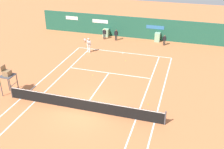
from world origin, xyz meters
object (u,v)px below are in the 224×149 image
at_px(ball_kid_left_post, 116,34).
at_px(tennis_ball_near_service_line, 126,60).
at_px(ball_kid_centre_post, 104,33).
at_px(umpire_chair, 7,75).
at_px(player_on_baseline, 89,44).
at_px(tennis_ball_mid_court, 148,104).
at_px(ball_kid_right_post, 164,40).
at_px(tennis_ball_by_sideline, 93,75).

relative_size(ball_kid_left_post, tennis_ball_near_service_line, 20.25).
bearing_deg(ball_kid_centre_post, ball_kid_left_post, 174.48).
distance_m(umpire_chair, ball_kid_left_post, 15.63).
height_order(player_on_baseline, tennis_ball_mid_court, player_on_baseline).
relative_size(umpire_chair, player_on_baseline, 1.37).
relative_size(player_on_baseline, tennis_ball_near_service_line, 27.00).
bearing_deg(tennis_ball_near_service_line, player_on_baseline, 167.70).
relative_size(player_on_baseline, ball_kid_left_post, 1.33).
height_order(umpire_chair, tennis_ball_mid_court, umpire_chair).
xyz_separation_m(player_on_baseline, ball_kid_right_post, (7.72, 4.68, -0.25)).
distance_m(ball_kid_left_post, tennis_ball_by_sideline, 9.90).
xyz_separation_m(tennis_ball_near_service_line, tennis_ball_mid_court, (3.67, -7.54, 0.00)).
distance_m(ball_kid_right_post, tennis_ball_near_service_line, 6.55).
height_order(tennis_ball_by_sideline, tennis_ball_mid_court, same).
height_order(player_on_baseline, tennis_ball_by_sideline, player_on_baseline).
height_order(player_on_baseline, tennis_ball_near_service_line, player_on_baseline).
relative_size(ball_kid_centre_post, tennis_ball_by_sideline, 20.11).
xyz_separation_m(ball_kid_centre_post, tennis_ball_by_sideline, (2.15, -9.85, -0.75)).
bearing_deg(player_on_baseline, ball_kid_centre_post, -96.53).
bearing_deg(tennis_ball_mid_court, umpire_chair, -171.16).
bearing_deg(ball_kid_left_post, tennis_ball_by_sideline, 83.71).
height_order(umpire_chair, player_on_baseline, umpire_chair).
bearing_deg(tennis_ball_by_sideline, ball_kid_right_post, 61.75).
relative_size(ball_kid_left_post, ball_kid_centre_post, 1.01).
bearing_deg(tennis_ball_near_service_line, tennis_ball_by_sideline, -116.38).
bearing_deg(ball_kid_right_post, tennis_ball_near_service_line, 58.89).
bearing_deg(player_on_baseline, tennis_ball_by_sideline, 112.03).
bearing_deg(tennis_ball_mid_court, player_on_baseline, 133.81).
distance_m(umpire_chair, tennis_ball_near_service_line, 11.90).
bearing_deg(ball_kid_left_post, ball_kid_right_post, 170.07).
bearing_deg(ball_kid_centre_post, tennis_ball_near_service_line, 121.24).
bearing_deg(ball_kid_right_post, ball_kid_left_post, -1.51).
distance_m(umpire_chair, tennis_ball_by_sideline, 7.46).
relative_size(player_on_baseline, ball_kid_centre_post, 1.34).
bearing_deg(tennis_ball_by_sideline, tennis_ball_near_service_line, 63.62).
relative_size(ball_kid_left_post, tennis_ball_mid_court, 20.25).
bearing_deg(ball_kid_left_post, ball_kid_centre_post, -9.93).
bearing_deg(ball_kid_centre_post, tennis_ball_mid_court, 115.38).
bearing_deg(ball_kid_right_post, umpire_chair, 53.30).
height_order(ball_kid_left_post, ball_kid_centre_post, ball_kid_left_post).
bearing_deg(tennis_ball_by_sideline, umpire_chair, -135.89).
bearing_deg(ball_kid_right_post, tennis_ball_mid_court, 90.46).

